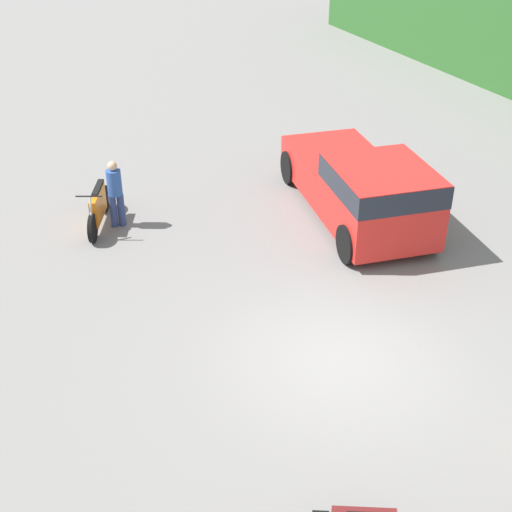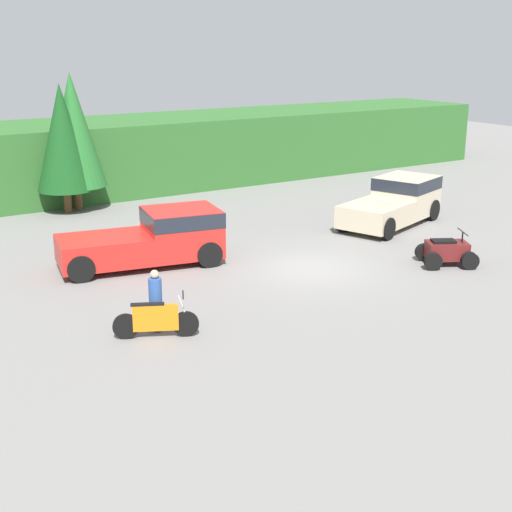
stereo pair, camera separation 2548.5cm
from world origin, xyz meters
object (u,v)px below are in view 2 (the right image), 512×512
object	(u,v)px
quad_atv	(447,252)
dirt_bike	(156,320)
rider_person	(156,298)
pickup_truck_second	(396,200)
pickup_truck_red	(155,236)

from	to	relation	value
quad_atv	dirt_bike	bearing A→B (deg)	-148.99
quad_atv	rider_person	size ratio (longest dim) A/B	1.33
pickup_truck_second	rider_person	bearing A→B (deg)	-177.91
dirt_bike	quad_atv	bearing A→B (deg)	28.18
pickup_truck_red	pickup_truck_second	world-z (taller)	same
rider_person	pickup_truck_second	bearing A→B (deg)	31.42
pickup_truck_red	rider_person	distance (m)	5.89
dirt_bike	rider_person	distance (m)	0.63
pickup_truck_second	quad_atv	size ratio (longest dim) A/B	2.49
pickup_truck_red	rider_person	size ratio (longest dim) A/B	3.40
pickup_truck_second	quad_atv	distance (m)	5.82
dirt_bike	rider_person	size ratio (longest dim) A/B	1.20
pickup_truck_red	pickup_truck_second	xyz separation A→B (m)	(10.82, -0.17, -0.00)
pickup_truck_red	pickup_truck_second	bearing A→B (deg)	9.83
pickup_truck_red	dirt_bike	xyz separation A→B (m)	(-2.67, -5.76, -0.50)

